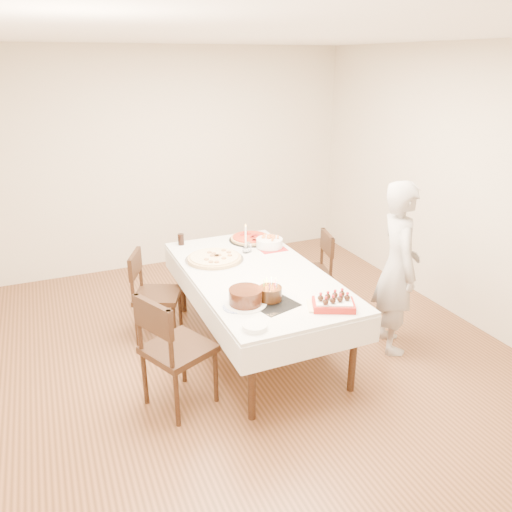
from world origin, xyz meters
name	(u,v)px	position (x,y,z in m)	size (l,w,h in m)	color
floor	(254,351)	(0.00, 0.00, 0.00)	(5.00, 5.00, 0.00)	#4E301A
wall_back	(176,160)	(0.00, 2.50, 1.35)	(4.50, 0.04, 2.70)	beige
wall_front	(497,374)	(0.00, -2.50, 1.35)	(4.50, 0.04, 2.70)	beige
wall_right	(461,186)	(2.25, 0.00, 1.35)	(0.04, 5.00, 2.70)	beige
ceiling	(254,34)	(0.00, 0.00, 2.70)	(5.00, 5.00, 0.00)	white
dining_table	(256,310)	(0.05, 0.09, 0.38)	(1.14, 2.14, 0.75)	silver
chair_right_savory	(309,272)	(0.85, 0.54, 0.44)	(0.45, 0.45, 0.87)	#301E10
chair_left_savory	(157,295)	(-0.74, 0.62, 0.44)	(0.45, 0.45, 0.88)	#301E10
chair_left_dessert	(178,349)	(-0.82, -0.45, 0.48)	(0.50, 0.50, 0.97)	#301E10
person	(398,268)	(1.22, -0.41, 0.79)	(0.58, 0.38, 1.59)	#B6B1AC
pizza_white	(214,258)	(-0.19, 0.52, 0.77)	(0.56, 0.56, 0.04)	beige
pizza_pepperoni	(251,238)	(0.34, 0.90, 0.77)	(0.46, 0.46, 0.04)	red
red_placemat	(271,248)	(0.44, 0.60, 0.75)	(0.27, 0.27, 0.01)	#B21E1E
pasta_bowl	(269,243)	(0.43, 0.63, 0.80)	(0.27, 0.27, 0.09)	white
taper_candle	(246,238)	(0.16, 0.59, 0.90)	(0.06, 0.06, 0.30)	white
shaker_pair	(250,248)	(0.20, 0.59, 0.80)	(0.08, 0.08, 0.09)	white
cola_glass	(181,239)	(-0.37, 1.06, 0.81)	(0.06, 0.06, 0.12)	black
layer_cake	(246,297)	(-0.27, -0.45, 0.82)	(0.33, 0.33, 0.13)	#37190D
cake_board	(273,304)	(-0.06, -0.52, 0.75)	(0.32, 0.32, 0.01)	black
birthday_cake	(270,290)	(-0.06, -0.46, 0.85)	(0.18, 0.18, 0.17)	#321B0D
strawberry_box	(333,303)	(0.33, -0.77, 0.79)	(0.32, 0.21, 0.08)	#9E1912
box_lid	(329,306)	(0.31, -0.73, 0.75)	(0.33, 0.22, 0.03)	beige
plate_stack	(255,326)	(-0.35, -0.82, 0.77)	(0.18, 0.18, 0.04)	white
china_plate	(236,307)	(-0.35, -0.47, 0.75)	(0.21, 0.21, 0.01)	white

